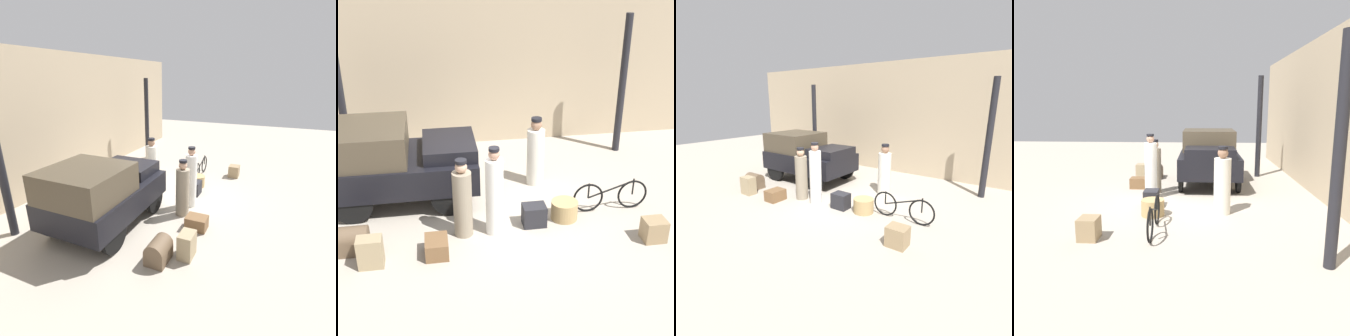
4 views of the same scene
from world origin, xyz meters
The scene contains 15 objects.
ground_plane centered at (0.00, 0.00, 0.00)m, with size 30.00×30.00×0.00m, color #A89E8E.
station_building_facade centered at (0.00, 4.08, 2.25)m, with size 16.00×0.15×4.50m.
canopy_pillar_left centered at (-3.36, 2.79, 1.82)m, with size 0.19×0.19×3.64m.
canopy_pillar_right centered at (3.71, 2.79, 1.82)m, with size 0.19×0.19×3.64m.
truck centered at (-2.12, 0.96, 0.98)m, with size 3.21×1.89×1.76m.
bicycle centered at (2.37, -0.25, 0.34)m, with size 1.64×0.04×0.70m.
wicker_basket centered at (1.32, -0.43, 0.20)m, with size 0.55×0.55×0.39m.
porter_standing_middle centered at (-0.79, -0.67, 0.73)m, with size 0.37×0.37×1.61m.
porter_lifting_near_truck centered at (1.07, 1.22, 0.74)m, with size 0.41×0.41×1.64m.
porter_carrying_trunk centered at (-0.17, -0.69, 0.84)m, with size 0.34×0.34×1.82m.
trunk_barrel_dark centered at (-2.85, -0.91, 0.24)m, with size 0.58×0.43×0.52m.
suitcase_small_leather centered at (0.65, -0.57, 0.22)m, with size 0.46×0.37×0.44m.
trunk_large_brown centered at (-1.33, -1.26, 0.17)m, with size 0.42×0.53×0.33m.
trunk_wicker_pale centered at (2.80, -1.46, 0.22)m, with size 0.43×0.38×0.44m.
trunk_umber_medium centered at (-2.48, -1.41, 0.29)m, with size 0.44×0.31×0.57m.
Camera 1 is at (-6.98, -2.93, 3.67)m, focal length 28.00 mm.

